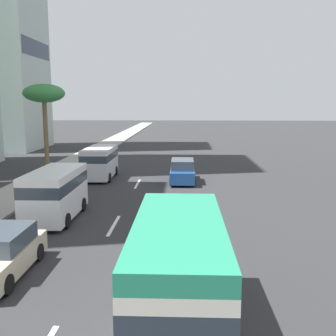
{
  "coord_description": "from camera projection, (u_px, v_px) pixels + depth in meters",
  "views": [
    {
      "loc": [
        -3.27,
        -3.29,
        5.77
      ],
      "look_at": [
        18.72,
        -2.44,
        2.18
      ],
      "focal_mm": 42.72,
      "sensor_mm": 36.0,
      "label": 1
    }
  ],
  "objects": [
    {
      "name": "sidewalk_right",
      "position": [
        65.0,
        168.0,
        35.6
      ],
      "size": [
        162.0,
        3.32,
        0.15
      ],
      "primitive_type": "cube",
      "color": "#9E9B93",
      "rests_on": "ground_plane"
    },
    {
      "name": "car_fifth",
      "position": [
        0.0,
        254.0,
        13.47
      ],
      "size": [
        4.31,
        1.84,
        1.53
      ],
      "rotation": [
        0.0,
        0.0,
        3.14
      ],
      "color": "beige",
      "rests_on": "ground_plane"
    },
    {
      "name": "lane_stripe_mid",
      "position": [
        114.0,
        225.0,
        19.03
      ],
      "size": [
        3.2,
        0.16,
        0.01
      ],
      "primitive_type": "cube",
      "color": "silver",
      "rests_on": "ground_plane"
    },
    {
      "name": "car_third",
      "position": [
        182.0,
        171.0,
        29.4
      ],
      "size": [
        4.58,
        1.81,
        1.69
      ],
      "color": "#1E478C",
      "rests_on": "ground_plane"
    },
    {
      "name": "lane_stripe_far",
      "position": [
        137.0,
        184.0,
        28.72
      ],
      "size": [
        3.2,
        0.16,
        0.01
      ],
      "primitive_type": "cube",
      "color": "silver",
      "rests_on": "ground_plane"
    },
    {
      "name": "van_lead",
      "position": [
        100.0,
        161.0,
        30.63
      ],
      "size": [
        5.01,
        2.12,
        2.41
      ],
      "rotation": [
        0.0,
        0.0,
        3.14
      ],
      "color": "silver",
      "rests_on": "ground_plane"
    },
    {
      "name": "ground_plane",
      "position": [
        146.0,
        169.0,
        35.34
      ],
      "size": [
        198.0,
        198.0,
        0.0
      ],
      "primitive_type": "plane",
      "color": "#2D2D30"
    },
    {
      "name": "van_fourth",
      "position": [
        55.0,
        191.0,
        19.91
      ],
      "size": [
        5.05,
        2.14,
        2.49
      ],
      "rotation": [
        0.0,
        0.0,
        3.14
      ],
      "color": "white",
      "rests_on": "ground_plane"
    },
    {
      "name": "palm_tree",
      "position": [
        44.0,
        95.0,
        32.53
      ],
      "size": [
        3.37,
        3.37,
        7.16
      ],
      "color": "brown",
      "rests_on": "sidewalk_right"
    },
    {
      "name": "minibus_second",
      "position": [
        179.0,
        273.0,
        9.85
      ],
      "size": [
        6.06,
        2.32,
        2.95
      ],
      "color": "silver",
      "rests_on": "ground_plane"
    }
  ]
}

